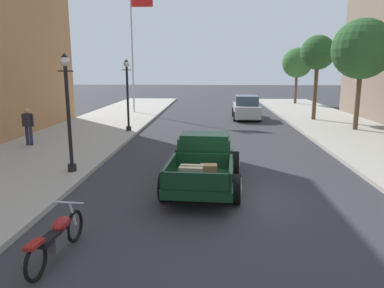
% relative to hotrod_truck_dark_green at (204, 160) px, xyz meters
% --- Properties ---
extents(ground_plane, '(140.00, 140.00, 0.00)m').
position_rel_hotrod_truck_dark_green_xyz_m(ground_plane, '(0.66, -1.20, -0.75)').
color(ground_plane, '#333338').
extents(hotrod_truck_dark_green, '(2.36, 5.01, 1.58)m').
position_rel_hotrod_truck_dark_green_xyz_m(hotrod_truck_dark_green, '(0.00, 0.00, 0.00)').
color(hotrod_truck_dark_green, black).
rests_on(hotrod_truck_dark_green, ground).
extents(motorcycle_parked, '(0.62, 2.12, 0.93)m').
position_rel_hotrod_truck_dark_green_xyz_m(motorcycle_parked, '(-2.65, -4.73, -0.31)').
color(motorcycle_parked, black).
rests_on(motorcycle_parked, ground).
extents(car_background_silver, '(1.93, 4.33, 1.65)m').
position_rel_hotrod_truck_dark_green_xyz_m(car_background_silver, '(2.62, 15.12, 0.01)').
color(car_background_silver, '#B7B7BC').
rests_on(car_background_silver, ground).
extents(pedestrian_sidewalk_left, '(0.53, 0.22, 1.65)m').
position_rel_hotrod_truck_dark_green_xyz_m(pedestrian_sidewalk_left, '(-7.93, 4.72, 0.33)').
color(pedestrian_sidewalk_left, '#232847').
rests_on(pedestrian_sidewalk_left, sidewalk_left).
extents(street_lamp_near, '(0.50, 0.32, 3.85)m').
position_rel_hotrod_truck_dark_green_xyz_m(street_lamp_near, '(-4.44, 0.67, 1.63)').
color(street_lamp_near, black).
rests_on(street_lamp_near, sidewalk_left).
extents(street_lamp_far, '(0.50, 0.32, 3.85)m').
position_rel_hotrod_truck_dark_green_xyz_m(street_lamp_far, '(-4.36, 8.77, 1.63)').
color(street_lamp_far, black).
rests_on(street_lamp_far, sidewalk_left).
extents(flagpole, '(1.74, 0.16, 9.16)m').
position_rel_hotrod_truck_dark_green_xyz_m(flagpole, '(-5.70, 17.57, 5.02)').
color(flagpole, '#B2B2B7').
rests_on(flagpole, sidewalk_left).
extents(street_tree_second, '(3.23, 3.23, 6.01)m').
position_rel_hotrod_truck_dark_green_xyz_m(street_tree_second, '(8.28, 9.94, 3.77)').
color(street_tree_second, brown).
rests_on(street_tree_second, sidewalk_right).
extents(street_tree_third, '(2.23, 2.23, 5.49)m').
position_rel_hotrod_truck_dark_green_xyz_m(street_tree_third, '(7.04, 14.02, 3.72)').
color(street_tree_third, brown).
rests_on(street_tree_third, sidewalk_right).
extents(street_tree_farthest, '(2.84, 2.84, 5.32)m').
position_rel_hotrod_truck_dark_green_xyz_m(street_tree_farthest, '(8.33, 25.61, 3.27)').
color(street_tree_farthest, brown).
rests_on(street_tree_farthest, sidewalk_right).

